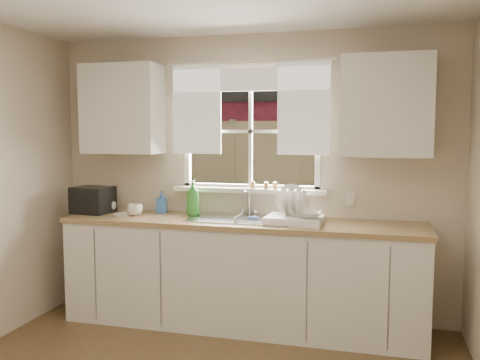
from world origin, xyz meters
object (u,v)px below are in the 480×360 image
(cup, at_px, (135,210))
(black_appliance, at_px, (93,200))
(dish_rack, at_px, (294,215))
(soap_bottle_a, at_px, (193,198))

(cup, height_order, black_appliance, black_appliance)
(dish_rack, relative_size, black_appliance, 1.43)
(dish_rack, relative_size, soap_bottle_a, 1.48)
(soap_bottle_a, xyz_separation_m, black_appliance, (-0.94, -0.07, -0.04))
(cup, distance_m, black_appliance, 0.45)
(soap_bottle_a, bearing_deg, cup, -154.93)
(dish_rack, relative_size, cup, 3.54)
(black_appliance, bearing_deg, soap_bottle_a, 10.03)
(cup, bearing_deg, black_appliance, -166.05)
(dish_rack, height_order, black_appliance, dish_rack)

